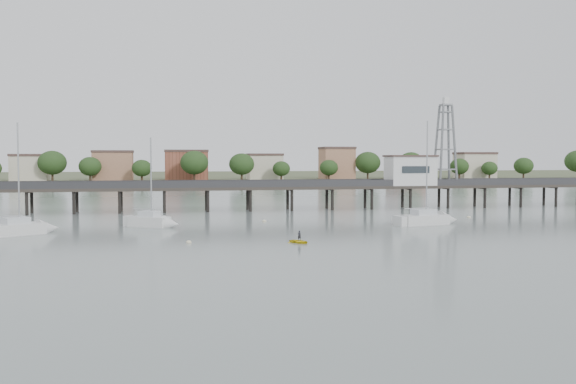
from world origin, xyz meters
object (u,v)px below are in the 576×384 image
Objects in this scene: lattice_tower at (445,145)px; yellow_dinghy at (299,243)px; sailboat_b at (156,222)px; pier at (269,188)px; sailboat_a at (27,229)px; sailboat_c at (433,219)px.

yellow_dinghy is (-35.13, -41.91, -11.10)m from lattice_tower.
lattice_tower reaches higher than sailboat_b.
lattice_tower is at bearing 18.39° from yellow_dinghy.
sailboat_a reaches higher than pier.
lattice_tower is at bearing 48.69° from sailboat_c.
sailboat_c reaches higher than yellow_dinghy.
lattice_tower is 1.07× the size of sailboat_c.
pier is at bearing 53.41° from yellow_dinghy.
lattice_tower is (31.50, 0.00, 7.31)m from pier.
lattice_tower is 56.12m from sailboat_b.
sailboat_c is at bearing 3.86° from yellow_dinghy.
pier is 43.63m from sailboat_a.
pier reaches higher than yellow_dinghy.
yellow_dinghy is at bearing -16.79° from sailboat_b.
yellow_dinghy is (-3.63, -41.91, -3.79)m from pier.
lattice_tower is 55.80m from yellow_dinghy.
pier is 60.60× the size of yellow_dinghy.
sailboat_b is 4.82× the size of yellow_dinghy.
sailboat_c reaches higher than pier.
sailboat_b is at bearing -16.30° from sailboat_a.
lattice_tower is at bearing 0.00° from pier.
pier is 32.19m from sailboat_c.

